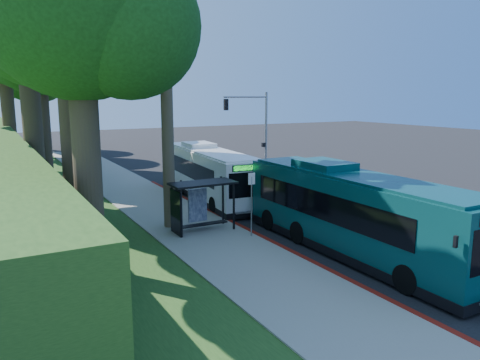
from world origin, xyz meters
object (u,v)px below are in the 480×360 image
bus_shelter (197,197)px  pickup (238,169)px  teal_bus (352,211)px  white_bus (209,173)px

bus_shelter → pickup: (9.32, 12.80, -1.08)m
teal_bus → pickup: 19.47m
white_bus → teal_bus: bearing=-82.0°
bus_shelter → teal_bus: (4.58, -6.05, 0.04)m
bus_shelter → white_bus: size_ratio=0.27×
white_bus → teal_bus: teal_bus is taller
bus_shelter → teal_bus: 7.59m
pickup → white_bus: bearing=-141.9°
white_bus → pickup: (5.49, 5.98, -1.00)m
bus_shelter → pickup: 15.87m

